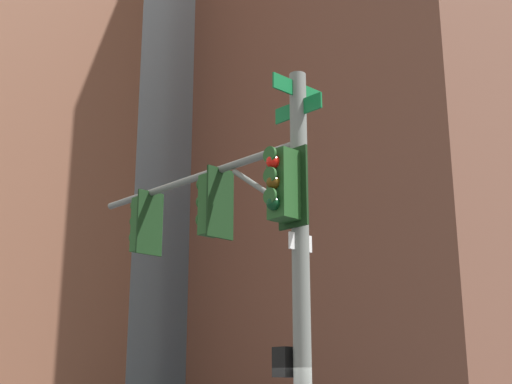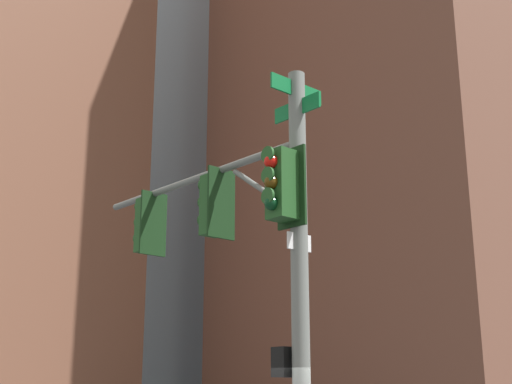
{
  "view_description": "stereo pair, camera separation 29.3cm",
  "coord_description": "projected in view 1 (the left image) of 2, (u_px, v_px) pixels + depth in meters",
  "views": [
    {
      "loc": [
        -6.25,
        7.66,
        2.16
      ],
      "look_at": [
        0.54,
        -0.29,
        5.12
      ],
      "focal_mm": 50.17,
      "sensor_mm": 36.0,
      "label": 1
    },
    {
      "loc": [
        -6.47,
        7.46,
        2.16
      ],
      "look_at": [
        0.54,
        -0.29,
        5.12
      ],
      "focal_mm": 50.17,
      "sensor_mm": 36.0,
      "label": 2
    }
  ],
  "objects": [
    {
      "name": "building_brick_farside",
      "position": [
        504.0,
        250.0,
        67.64
      ],
      "size": [
        19.16,
        14.39,
        30.53
      ],
      "primitive_type": "cube",
      "color": "#845B47",
      "rests_on": "ground_plane"
    },
    {
      "name": "building_brick_midblock",
      "position": [
        371.0,
        76.0,
        53.16
      ],
      "size": [
        19.61,
        17.74,
        49.87
      ],
      "primitive_type": "cube",
      "color": "brown",
      "rests_on": "ground_plane"
    },
    {
      "name": "signal_pole_assembly",
      "position": [
        244.0,
        241.0,
        10.78
      ],
      "size": [
        5.44,
        1.27,
        6.76
      ],
      "rotation": [
        0.0,
        0.0,
        6.18
      ],
      "color": "slate",
      "rests_on": "ground_plane"
    },
    {
      "name": "building_glass_tower",
      "position": [
        351.0,
        81.0,
        67.6
      ],
      "size": [
        33.74,
        23.91,
        61.29
      ],
      "primitive_type": "cube",
      "color": "#7A99B2",
      "rests_on": "ground_plane"
    }
  ]
}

